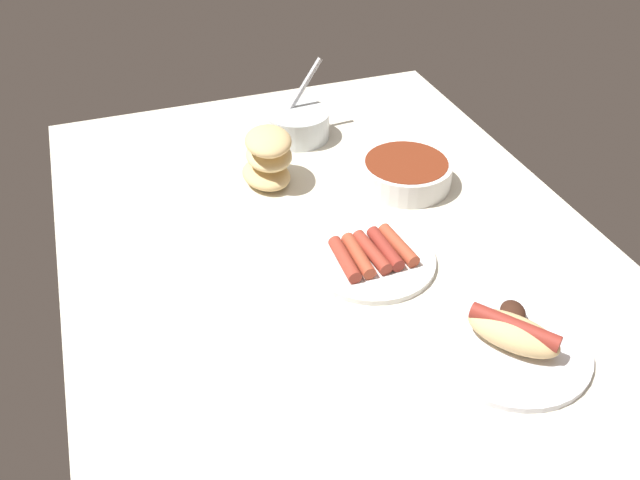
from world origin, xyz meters
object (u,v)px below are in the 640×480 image
bread_stack (268,157)px  bowl_chili (406,172)px  plate_hotdog_assembled (511,339)px  bowl_coleslaw (298,123)px  plate_sausages (372,257)px

bread_stack → bowl_chili: (-9.71, -24.48, -2.68)cm
bread_stack → plate_hotdog_assembled: (-53.57, -20.08, -3.56)cm
bread_stack → bowl_coleslaw: bowl_coleslaw is taller
bowl_coleslaw → plate_hotdog_assembled: bowl_coleslaw is taller
plate_sausages → bowl_chili: (19.67, -15.40, 1.65)cm
plate_sausages → bowl_chili: bowl_chili is taller
bowl_chili → bread_stack: bearing=68.4°
bowl_chili → bowl_coleslaw: bearing=29.1°
plate_hotdog_assembled → bowl_coleslaw: bearing=7.7°
bread_stack → plate_hotdog_assembled: bearing=-159.5°
bread_stack → plate_hotdog_assembled: 57.32cm
bowl_chili → plate_hotdog_assembled: size_ratio=0.77×
bowl_coleslaw → plate_hotdog_assembled: bearing=-172.3°
bowl_chili → plate_hotdog_assembled: 44.09cm
bowl_coleslaw → plate_hotdog_assembled: size_ratio=0.68×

